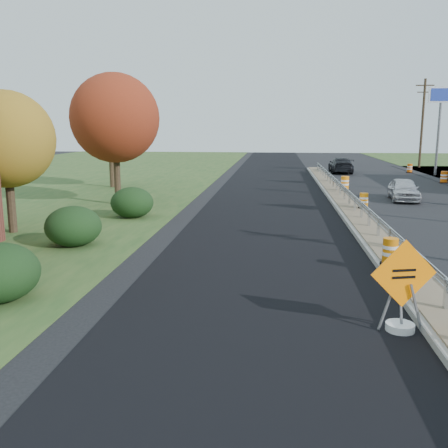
# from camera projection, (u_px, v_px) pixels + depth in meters

# --- Properties ---
(ground) EXTENTS (140.00, 140.00, 0.00)m
(ground) POSITION_uv_depth(u_px,v_px,m) (389.00, 254.00, 17.55)
(ground) COLOR black
(ground) RESTS_ON ground
(milled_overlay) EXTENTS (7.20, 120.00, 0.01)m
(milled_overlay) POSITION_uv_depth(u_px,v_px,m) (268.00, 207.00, 27.76)
(milled_overlay) COLOR black
(milled_overlay) RESTS_ON ground
(median) EXTENTS (1.60, 55.00, 0.23)m
(median) POSITION_uv_depth(u_px,v_px,m) (355.00, 213.00, 25.34)
(median) COLOR gray
(median) RESTS_ON ground
(guardrail) EXTENTS (0.10, 46.15, 0.72)m
(guardrail) POSITION_uv_depth(u_px,v_px,m) (352.00, 198.00, 26.20)
(guardrail) COLOR silver
(guardrail) RESTS_ON median
(pylon_sign_north) EXTENTS (2.20, 0.30, 7.90)m
(pylon_sign_north) POSITION_uv_depth(u_px,v_px,m) (441.00, 103.00, 44.52)
(pylon_sign_north) COLOR slate
(pylon_sign_north) RESTS_ON ground
(utility_pole_north) EXTENTS (1.90, 0.26, 9.40)m
(utility_pole_north) POSITION_uv_depth(u_px,v_px,m) (422.00, 122.00, 53.49)
(utility_pole_north) COLOR #473523
(utility_pole_north) RESTS_ON ground
(hedge_mid) EXTENTS (2.09, 2.09, 1.52)m
(hedge_mid) POSITION_uv_depth(u_px,v_px,m) (73.00, 226.00, 18.59)
(hedge_mid) COLOR black
(hedge_mid) RESTS_ON ground
(hedge_north) EXTENTS (2.09, 2.09, 1.52)m
(hedge_north) POSITION_uv_depth(u_px,v_px,m) (132.00, 202.00, 24.39)
(hedge_north) COLOR black
(hedge_north) RESTS_ON ground
(tree_near_yellow) EXTENTS (3.96, 3.96, 5.88)m
(tree_near_yellow) POSITION_uv_depth(u_px,v_px,m) (6.00, 140.00, 20.30)
(tree_near_yellow) COLOR #473523
(tree_near_yellow) RESTS_ON ground
(tree_near_red) EXTENTS (4.95, 4.95, 7.35)m
(tree_near_red) POSITION_uv_depth(u_px,v_px,m) (115.00, 118.00, 27.71)
(tree_near_red) COLOR #473523
(tree_near_red) RESTS_ON ground
(tree_near_back) EXTENTS (4.29, 4.29, 6.37)m
(tree_near_back) POSITION_uv_depth(u_px,v_px,m) (110.00, 129.00, 35.95)
(tree_near_back) COLOR #473523
(tree_near_back) RESTS_ON ground
(caution_sign) EXTENTS (1.45, 0.62, 2.06)m
(caution_sign) POSITION_uv_depth(u_px,v_px,m) (401.00, 308.00, 10.83)
(caution_sign) COLOR white
(caution_sign) RESTS_ON ground
(barrel_median_near) EXTENTS (0.57, 0.57, 0.84)m
(barrel_median_near) POSITION_uv_depth(u_px,v_px,m) (390.00, 252.00, 15.22)
(barrel_median_near) COLOR black
(barrel_median_near) RESTS_ON median
(barrel_median_mid) EXTENTS (0.54, 0.54, 0.79)m
(barrel_median_mid) POSITION_uv_depth(u_px,v_px,m) (364.00, 201.00, 25.89)
(barrel_median_mid) COLOR black
(barrel_median_mid) RESTS_ON median
(barrel_median_far) EXTENTS (0.64, 0.64, 0.94)m
(barrel_median_far) POSITION_uv_depth(u_px,v_px,m) (345.00, 184.00, 33.13)
(barrel_median_far) COLOR black
(barrel_median_far) RESTS_ON median
(barrel_shoulder_mid) EXTENTS (0.64, 0.64, 0.94)m
(barrel_shoulder_mid) POSITION_uv_depth(u_px,v_px,m) (444.00, 177.00, 39.39)
(barrel_shoulder_mid) COLOR black
(barrel_shoulder_mid) RESTS_ON ground
(barrel_shoulder_far) EXTENTS (0.59, 0.59, 0.87)m
(barrel_shoulder_far) POSITION_uv_depth(u_px,v_px,m) (410.00, 168.00, 48.29)
(barrel_shoulder_far) COLOR black
(barrel_shoulder_far) RESTS_ON ground
(car_silver) EXTENTS (1.96, 4.08, 1.34)m
(car_silver) POSITION_uv_depth(u_px,v_px,m) (404.00, 189.00, 30.19)
(car_silver) COLOR silver
(car_silver) RESTS_ON ground
(car_dark_far) EXTENTS (2.13, 5.11, 1.48)m
(car_dark_far) POSITION_uv_depth(u_px,v_px,m) (341.00, 165.00, 48.24)
(car_dark_far) COLOR black
(car_dark_far) RESTS_ON ground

